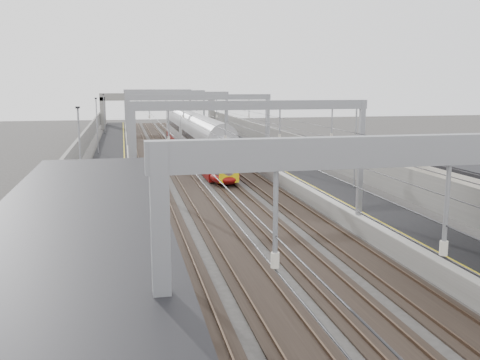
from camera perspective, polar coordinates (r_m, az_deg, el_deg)
name	(u,v)px	position (r m, az deg, el deg)	size (l,w,h in m)	color
platform_left	(112,171)	(51.47, -13.52, 0.97)	(4.00, 120.00, 1.00)	black
platform_right	(276,165)	(53.54, 3.86, 1.57)	(4.00, 120.00, 1.00)	black
tracks	(197,173)	(51.97, -4.65, 0.80)	(11.40, 140.00, 0.20)	black
overhead_line	(187,107)	(57.91, -5.63, 7.80)	(13.00, 140.00, 6.60)	gray
canopy_left	(53,289)	(9.52, -19.30, -10.87)	(4.40, 30.00, 4.24)	black
overbridge	(158,101)	(106.11, -8.73, 8.30)	(22.00, 2.20, 6.90)	slate
wall_left	(76,160)	(51.49, -17.13, 2.04)	(0.30, 120.00, 3.20)	slate
wall_right	(307,154)	(54.36, 7.12, 2.82)	(0.30, 120.00, 3.20)	slate
train	(194,138)	(65.22, -4.97, 4.45)	(2.62, 47.77, 4.15)	maroon
signal_green	(134,126)	(81.61, -11.22, 5.68)	(0.32, 0.32, 3.48)	black
signal_red_near	(196,128)	(75.74, -4.72, 5.51)	(0.32, 0.32, 3.48)	black
signal_red_far	(208,126)	(79.32, -3.46, 5.73)	(0.32, 0.32, 3.48)	black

